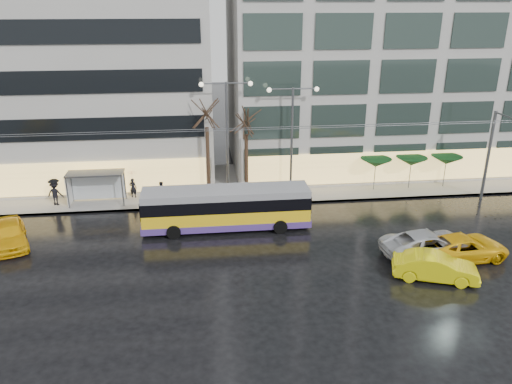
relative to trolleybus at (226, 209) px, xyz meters
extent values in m
plane|color=black|center=(-1.52, -5.21, -1.42)|extent=(140.00, 140.00, 0.00)
cube|color=gray|center=(0.48, 8.79, -1.35)|extent=(80.00, 10.00, 0.15)
cube|color=slate|center=(0.48, 3.84, -1.35)|extent=(80.00, 0.10, 0.15)
cube|color=#AEACA7|center=(-17.52, 13.79, 9.73)|extent=(34.00, 14.00, 22.00)
cube|color=#AEACA7|center=(17.48, 13.79, 11.23)|extent=(32.00, 14.00, 25.00)
cube|color=yellow|center=(0.00, 0.00, -0.44)|extent=(11.24, 2.35, 1.40)
cube|color=#513688|center=(0.00, 0.00, -0.91)|extent=(11.28, 2.39, 0.47)
cube|color=black|center=(0.00, 0.00, 0.59)|extent=(11.26, 2.37, 0.84)
cube|color=gray|center=(0.00, 0.00, 1.25)|extent=(11.24, 2.35, 0.47)
cube|color=black|center=(5.65, 0.00, 0.45)|extent=(0.06, 2.15, 1.22)
cube|color=black|center=(-5.65, 0.00, 0.45)|extent=(0.06, 2.15, 1.22)
cylinder|color=black|center=(3.56, 1.17, -0.96)|extent=(0.94, 0.33, 0.94)
cylinder|color=black|center=(3.56, -1.17, -0.96)|extent=(0.94, 0.33, 0.94)
cylinder|color=black|center=(-3.56, 1.17, -0.96)|extent=(0.94, 0.33, 0.94)
cylinder|color=black|center=(-3.56, -1.17, -0.96)|extent=(0.94, 0.33, 0.94)
cylinder|color=#595B60|center=(-0.94, 0.89, 2.60)|extent=(0.06, 3.48, 2.46)
cylinder|color=#595B60|center=(-0.94, 1.36, 2.60)|extent=(0.06, 3.48, 2.46)
cylinder|color=#595B60|center=(20.48, 3.29, 2.08)|extent=(0.24, 0.24, 7.00)
cylinder|color=#595B60|center=(-0.52, 0.54, 5.38)|extent=(42.00, 0.04, 0.04)
cylinder|color=#595B60|center=(-0.52, 1.04, 5.38)|extent=(42.00, 0.04, 0.04)
cube|color=#595B60|center=(-9.52, 5.29, 1.18)|extent=(4.20, 1.60, 0.12)
cube|color=silver|center=(-9.52, 5.99, -0.07)|extent=(4.00, 0.05, 2.20)
cube|color=white|center=(-11.57, 5.29, -0.07)|extent=(0.10, 1.40, 2.20)
cylinder|color=#595B60|center=(-11.52, 4.59, -0.07)|extent=(0.10, 0.10, 2.40)
cylinder|color=#595B60|center=(-11.52, 5.99, -0.07)|extent=(0.10, 0.10, 2.40)
cylinder|color=#595B60|center=(-7.52, 4.59, -0.07)|extent=(0.10, 0.10, 2.40)
cylinder|color=#595B60|center=(-7.52, 5.99, -0.07)|extent=(0.10, 0.10, 2.40)
cylinder|color=#595B60|center=(0.48, 5.59, 3.23)|extent=(0.18, 0.18, 9.00)
cylinder|color=#595B60|center=(-0.42, 5.59, 7.63)|extent=(1.80, 0.10, 0.10)
cylinder|color=#595B60|center=(1.38, 5.59, 7.63)|extent=(1.80, 0.10, 0.10)
sphere|color=#FFF2CC|center=(-1.32, 5.59, 7.58)|extent=(0.36, 0.36, 0.36)
sphere|color=#FFF2CC|center=(2.28, 5.59, 7.58)|extent=(0.36, 0.36, 0.36)
cylinder|color=#595B60|center=(5.48, 5.59, 2.98)|extent=(0.18, 0.18, 8.50)
cylinder|color=#595B60|center=(4.58, 5.59, 7.13)|extent=(1.80, 0.10, 0.10)
cylinder|color=#595B60|center=(6.38, 5.59, 7.13)|extent=(1.80, 0.10, 0.10)
sphere|color=#FFF2CC|center=(3.68, 5.59, 7.08)|extent=(0.36, 0.36, 0.36)
sphere|color=#FFF2CC|center=(7.28, 5.59, 7.08)|extent=(0.36, 0.36, 0.36)
cylinder|color=black|center=(-1.02, 5.79, 1.53)|extent=(0.28, 0.28, 5.60)
cylinder|color=black|center=(1.98, 5.99, 1.18)|extent=(0.28, 0.28, 4.90)
cylinder|color=#595B60|center=(12.48, 5.79, -0.17)|extent=(0.06, 0.06, 2.20)
cone|color=#103D16|center=(12.48, 5.79, 1.03)|extent=(2.50, 2.50, 0.70)
cylinder|color=#595B60|center=(15.48, 5.79, -0.17)|extent=(0.06, 0.06, 2.20)
cone|color=#103D16|center=(15.48, 5.79, 1.03)|extent=(2.50, 2.50, 0.70)
cylinder|color=#595B60|center=(18.48, 5.79, -0.17)|extent=(0.06, 0.06, 2.20)
cone|color=#103D16|center=(18.48, 5.79, 1.03)|extent=(2.50, 2.50, 0.70)
imported|color=yellow|center=(-13.90, -0.91, -0.61)|extent=(3.53, 5.14, 1.62)
imported|color=#FFF30D|center=(11.25, -8.01, -0.66)|extent=(4.93, 3.06, 1.53)
imported|color=yellow|center=(14.01, -5.95, -0.66)|extent=(5.74, 3.15, 1.52)
imported|color=silver|center=(12.03, -5.44, -0.62)|extent=(6.07, 3.32, 1.61)
imported|color=black|center=(-6.97, 6.29, -0.49)|extent=(0.65, 0.51, 1.57)
imported|color=#D44688|center=(-6.97, 6.29, 0.48)|extent=(1.18, 1.19, 0.88)
imported|color=black|center=(-4.73, 5.18, -0.47)|extent=(0.96, 0.87, 1.60)
imported|color=black|center=(-12.64, 5.39, -0.33)|extent=(1.34, 0.96, 1.88)
imported|color=black|center=(-12.64, 5.39, 0.48)|extent=(0.99, 0.99, 0.72)
camera|label=1|loc=(-1.60, -31.24, 13.40)|focal=35.00mm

